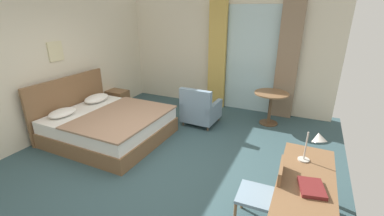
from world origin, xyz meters
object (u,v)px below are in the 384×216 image
writing_desk (305,185)px  desk_lamp (317,140)px  bed (107,124)px  desk_chair (266,192)px  framed_picture (56,51)px  closed_book (312,188)px  armchair_by_window (200,110)px  nightstand (118,100)px  round_cafe_table (271,101)px

writing_desk → desk_lamp: bearing=81.2°
bed → desk_chair: 3.41m
writing_desk → framed_picture: bearing=169.1°
bed → framed_picture: 1.75m
closed_book → armchair_by_window: size_ratio=0.36×
bed → nightstand: bed is taller
nightstand → closed_book: 5.20m
writing_desk → round_cafe_table: 3.11m
bed → armchair_by_window: bearing=44.7°
writing_desk → closed_book: (0.05, -0.17, 0.11)m
bed → nightstand: bearing=123.0°
bed → writing_desk: 3.77m
round_cafe_table → desk_chair: bearing=-81.8°
writing_desk → desk_chair: size_ratio=1.69×
closed_book → framed_picture: (-4.80, 1.09, 0.89)m
desk_chair → closed_book: size_ratio=2.87×
nightstand → round_cafe_table: 3.77m
desk_lamp → round_cafe_table: 2.94m
desk_chair → writing_desk: bearing=11.0°
nightstand → desk_lamp: desk_lamp is taller
armchair_by_window → desk_lamp: bearing=-42.3°
armchair_by_window → framed_picture: framed_picture is taller
writing_desk → desk_chair: desk_chair is taller
closed_book → round_cafe_table: (-0.88, 3.17, -0.22)m
desk_lamp → framed_picture: (-4.79, 0.67, 0.56)m
bed → desk_chair: bearing=-17.0°
nightstand → armchair_by_window: (2.28, 0.05, 0.09)m
framed_picture → desk_chair: bearing=-12.8°
bed → desk_lamp: 3.83m
nightstand → armchair_by_window: 2.28m
framed_picture → bed: bearing=0.2°
desk_lamp → framed_picture: 4.87m
desk_chair → armchair_by_window: size_ratio=1.03×
nightstand → writing_desk: bearing=-26.6°
closed_book → bed: bearing=151.0°
desk_lamp → armchair_by_window: 3.17m
bed → armchair_by_window: size_ratio=2.44×
nightstand → desk_chair: 4.75m
desk_chair → round_cafe_table: 3.10m
nightstand → closed_book: (4.57, -2.44, 0.51)m
bed → desk_lamp: size_ratio=4.36×
writing_desk → desk_chair: 0.43m
closed_book → round_cafe_table: 3.30m
writing_desk → armchair_by_window: 3.23m
desk_lamp → closed_book: (0.01, -0.42, -0.33)m
framed_picture → nightstand: bearing=80.2°
bed → desk_chair: bed is taller
desk_lamp → bed: bearing=169.6°
writing_desk → round_cafe_table: writing_desk is taller
nightstand → framed_picture: bearing=-99.8°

